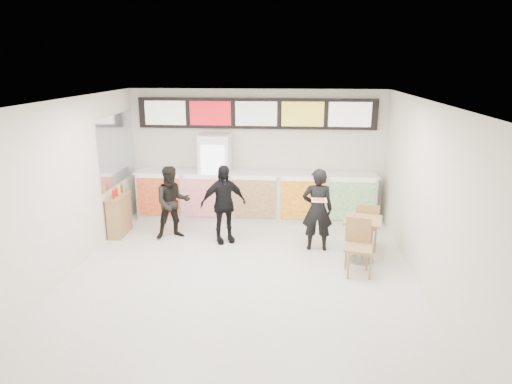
# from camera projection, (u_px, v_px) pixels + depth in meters

# --- Properties ---
(floor) EXTENTS (7.00, 7.00, 0.00)m
(floor) POSITION_uv_depth(u_px,v_px,m) (240.00, 277.00, 7.87)
(floor) COLOR beige
(floor) RESTS_ON ground
(ceiling) EXTENTS (7.00, 7.00, 0.00)m
(ceiling) POSITION_uv_depth(u_px,v_px,m) (239.00, 101.00, 7.05)
(ceiling) COLOR white
(ceiling) RESTS_ON wall_back
(wall_back) EXTENTS (6.00, 0.00, 6.00)m
(wall_back) POSITION_uv_depth(u_px,v_px,m) (257.00, 153.00, 10.82)
(wall_back) COLOR silver
(wall_back) RESTS_ON floor
(wall_left) EXTENTS (0.00, 7.00, 7.00)m
(wall_left) POSITION_uv_depth(u_px,v_px,m) (63.00, 190.00, 7.70)
(wall_left) COLOR silver
(wall_left) RESTS_ON floor
(wall_right) EXTENTS (0.00, 7.00, 7.00)m
(wall_right) POSITION_uv_depth(u_px,v_px,m) (427.00, 198.00, 7.23)
(wall_right) COLOR silver
(wall_right) RESTS_ON floor
(service_counter) EXTENTS (5.56, 0.77, 1.14)m
(service_counter) POSITION_uv_depth(u_px,v_px,m) (255.00, 196.00, 10.68)
(service_counter) COLOR silver
(service_counter) RESTS_ON floor
(menu_board) EXTENTS (5.50, 0.14, 0.70)m
(menu_board) POSITION_uv_depth(u_px,v_px,m) (256.00, 113.00, 10.48)
(menu_board) COLOR black
(menu_board) RESTS_ON wall_back
(drinks_fridge) EXTENTS (0.70, 0.67, 2.00)m
(drinks_fridge) POSITION_uv_depth(u_px,v_px,m) (215.00, 177.00, 10.65)
(drinks_fridge) COLOR white
(drinks_fridge) RESTS_ON floor
(mirror_panel) EXTENTS (0.01, 2.00, 1.50)m
(mirror_panel) POSITION_uv_depth(u_px,v_px,m) (117.00, 149.00, 9.98)
(mirror_panel) COLOR #B2B7BF
(mirror_panel) RESTS_ON wall_left
(customer_main) EXTENTS (0.60, 0.40, 1.64)m
(customer_main) POSITION_uv_depth(u_px,v_px,m) (317.00, 210.00, 8.85)
(customer_main) COLOR black
(customer_main) RESTS_ON floor
(customer_left) EXTENTS (0.92, 0.83, 1.54)m
(customer_left) POSITION_uv_depth(u_px,v_px,m) (172.00, 203.00, 9.48)
(customer_left) COLOR black
(customer_left) RESTS_ON floor
(customer_mid) EXTENTS (1.03, 0.76, 1.62)m
(customer_mid) POSITION_uv_depth(u_px,v_px,m) (223.00, 204.00, 9.24)
(customer_mid) COLOR black
(customer_mid) RESTS_ON floor
(pizza_slice) EXTENTS (0.36, 0.36, 0.02)m
(pizza_slice) POSITION_uv_depth(u_px,v_px,m) (319.00, 200.00, 8.33)
(pizza_slice) COLOR beige
(pizza_slice) RESTS_ON customer_main
(cafe_table) EXTENTS (0.83, 1.73, 0.98)m
(cafe_table) POSITION_uv_depth(u_px,v_px,m) (362.00, 232.00, 8.39)
(cafe_table) COLOR #A07049
(cafe_table) RESTS_ON floor
(condiment_ledge) EXTENTS (0.31, 0.77, 1.03)m
(condiment_ledge) POSITION_uv_depth(u_px,v_px,m) (119.00, 215.00, 9.74)
(condiment_ledge) COLOR #A07049
(condiment_ledge) RESTS_ON floor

